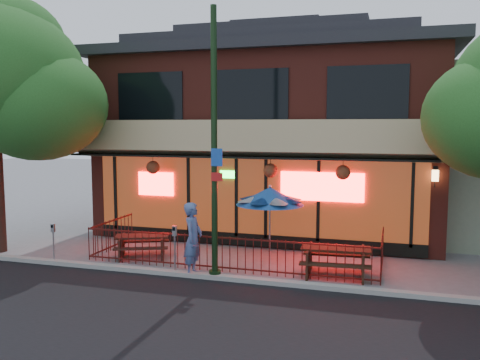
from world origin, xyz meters
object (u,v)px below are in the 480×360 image
at_px(street_light, 214,159).
at_px(picnic_table_left, 142,243).
at_px(picnic_table_right, 336,257).
at_px(parking_meter_far, 53,237).
at_px(parking_meter_near, 175,242).
at_px(pedestrian, 193,239).
at_px(patio_umbrella, 270,196).

relative_size(street_light, picnic_table_left, 3.61).
relative_size(picnic_table_left, picnic_table_right, 1.01).
relative_size(street_light, parking_meter_far, 6.00).
distance_m(picnic_table_right, parking_meter_far, 8.09).
distance_m(parking_meter_near, parking_meter_far, 3.84).
bearing_deg(picnic_table_left, street_light, -25.52).
bearing_deg(parking_meter_far, street_light, -0.03).
xyz_separation_m(street_light, picnic_table_left, (-2.84, 1.36, -2.70)).
distance_m(pedestrian, parking_meter_far, 4.36).
height_order(patio_umbrella, parking_meter_far, patio_umbrella).
xyz_separation_m(picnic_table_left, pedestrian, (2.20, -1.30, 0.54)).
xyz_separation_m(picnic_table_right, parking_meter_far, (-8.01, -1.10, 0.28)).
bearing_deg(picnic_table_right, parking_meter_far, -172.18).
bearing_deg(patio_umbrella, pedestrian, -128.86).
height_order(patio_umbrella, parking_meter_near, patio_umbrella).
bearing_deg(picnic_table_left, patio_umbrella, 10.47).
relative_size(picnic_table_left, parking_meter_near, 1.45).
bearing_deg(pedestrian, picnic_table_left, 56.74).
xyz_separation_m(street_light, patio_umbrella, (0.98, 2.06, -1.20)).
distance_m(picnic_table_right, pedestrian, 3.84).
relative_size(pedestrian, parking_meter_far, 1.69).
bearing_deg(parking_meter_near, parking_meter_far, 180.00).
bearing_deg(parking_meter_far, patio_umbrella, 19.02).
height_order(picnic_table_right, pedestrian, pedestrian).
bearing_deg(patio_umbrella, parking_meter_near, -135.96).
distance_m(picnic_table_left, picnic_table_right, 5.87).
xyz_separation_m(patio_umbrella, parking_meter_near, (-2.13, -2.06, -1.04)).
height_order(street_light, patio_umbrella, street_light).
xyz_separation_m(patio_umbrella, pedestrian, (-1.62, -2.01, -0.96)).
relative_size(picnic_table_left, pedestrian, 0.98).
height_order(parking_meter_near, parking_meter_far, parking_meter_near).
relative_size(patio_umbrella, pedestrian, 1.15).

